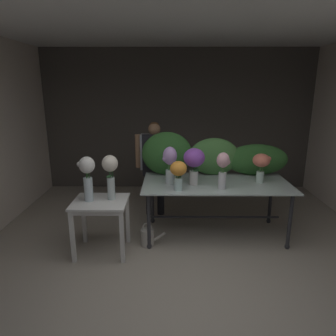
# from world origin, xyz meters

# --- Properties ---
(ground_plane) EXTENTS (8.59, 8.59, 0.00)m
(ground_plane) POSITION_xyz_m (0.00, 1.95, 0.00)
(ground_plane) COLOR #9E9384
(wall_back) EXTENTS (5.70, 0.12, 2.91)m
(wall_back) POSITION_xyz_m (0.00, 3.90, 1.45)
(wall_back) COLOR #4C4742
(wall_back) RESTS_ON ground
(ceiling_slab) EXTENTS (5.82, 4.02, 0.12)m
(ceiling_slab) POSITION_xyz_m (0.00, 1.95, 2.97)
(ceiling_slab) COLOR silver
(ceiling_slab) RESTS_ON wall_back
(display_table_glass) EXTENTS (2.10, 1.02, 0.83)m
(display_table_glass) POSITION_xyz_m (0.50, 1.60, 0.72)
(display_table_glass) COLOR #B4C3C0
(display_table_glass) RESTS_ON ground
(side_table_white) EXTENTS (0.70, 0.60, 0.73)m
(side_table_white) POSITION_xyz_m (-1.07, 1.10, 0.63)
(side_table_white) COLOR white
(side_table_white) RESTS_ON ground
(florist) EXTENTS (0.64, 0.24, 1.60)m
(florist) POSITION_xyz_m (-0.42, 2.34, 0.99)
(florist) COLOR #232328
(florist) RESTS_ON ground
(foliage_backdrop) EXTENTS (2.25, 0.31, 0.67)m
(foliage_backdrop) POSITION_xyz_m (0.44, 1.99, 1.12)
(foliage_backdrop) COLOR #2D6028
(foliage_backdrop) RESTS_ON display_table_glass
(vase_lilac_snapdragons) EXTENTS (0.20, 0.20, 0.54)m
(vase_lilac_snapdragons) POSITION_xyz_m (-0.17, 1.52, 1.14)
(vase_lilac_snapdragons) COLOR silver
(vase_lilac_snapdragons) RESTS_ON display_table_glass
(vase_coral_stock) EXTENTS (0.26, 0.24, 0.42)m
(vase_coral_stock) POSITION_xyz_m (1.13, 1.60, 1.10)
(vase_coral_stock) COLOR silver
(vase_coral_stock) RESTS_ON display_table_glass
(vase_violet_freesia) EXTENTS (0.30, 0.30, 0.52)m
(vase_violet_freesia) POSITION_xyz_m (0.17, 1.51, 1.17)
(vase_violet_freesia) COLOR silver
(vase_violet_freesia) RESTS_ON display_table_glass
(vase_sunset_ranunculus) EXTENTS (0.22, 0.22, 0.40)m
(vase_sunset_ranunculus) POSITION_xyz_m (-0.05, 1.26, 1.07)
(vase_sunset_ranunculus) COLOR silver
(vase_sunset_ranunculus) RESTS_ON display_table_glass
(vase_blush_anemones) EXTENTS (0.18, 0.17, 0.50)m
(vase_blush_anemones) POSITION_xyz_m (0.54, 1.33, 1.12)
(vase_blush_anemones) COLOR silver
(vase_blush_anemones) RESTS_ON display_table_glass
(vase_white_roses_tall) EXTENTS (0.22, 0.20, 0.59)m
(vase_white_roses_tall) POSITION_xyz_m (-1.21, 1.10, 1.08)
(vase_white_roses_tall) COLOR silver
(vase_white_roses_tall) RESTS_ON side_table_white
(vase_cream_lisianthus_tall) EXTENTS (0.21, 0.20, 0.59)m
(vase_cream_lisianthus_tall) POSITION_xyz_m (-0.93, 1.16, 1.11)
(vase_cream_lisianthus_tall) COLOR silver
(vase_cream_lisianthus_tall) RESTS_ON side_table_white
(watering_can) EXTENTS (0.35, 0.18, 0.34)m
(watering_can) POSITION_xyz_m (-0.47, 1.27, 0.13)
(watering_can) COLOR #B7B2A8
(watering_can) RESTS_ON ground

